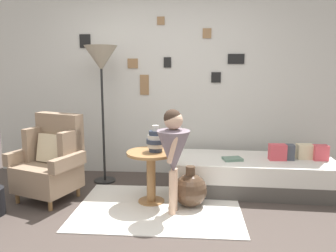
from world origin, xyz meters
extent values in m
plane|color=#423833|center=(0.00, 0.00, 0.00)|extent=(12.00, 12.00, 0.00)
cube|color=beige|center=(0.00, 1.95, 1.30)|extent=(4.80, 0.10, 2.60)
cube|color=olive|center=(-0.25, 1.90, 1.26)|extent=(0.12, 0.02, 0.28)
cube|color=#B8B8B1|center=(-0.25, 1.89, 1.26)|extent=(0.09, 0.01, 0.21)
cube|color=black|center=(0.73, 1.90, 1.36)|extent=(0.13, 0.02, 0.14)
cube|color=#999995|center=(0.73, 1.89, 1.36)|extent=(0.10, 0.01, 0.11)
cube|color=olive|center=(-0.02, 1.90, 2.11)|extent=(0.10, 0.02, 0.11)
cube|color=#5E5E59|center=(-0.02, 1.89, 2.11)|extent=(0.08, 0.01, 0.08)
cube|color=black|center=(-1.06, 1.90, 1.85)|extent=(0.15, 0.02, 0.18)
cube|color=slate|center=(-1.06, 1.89, 1.85)|extent=(0.12, 0.01, 0.14)
cube|color=black|center=(0.99, 1.90, 1.61)|extent=(0.22, 0.02, 0.13)
cube|color=slate|center=(0.99, 1.89, 1.61)|extent=(0.17, 0.01, 0.10)
cube|color=black|center=(0.07, 1.90, 1.56)|extent=(0.10, 0.02, 0.14)
cube|color=#A8A8A2|center=(0.07, 1.89, 1.56)|extent=(0.08, 0.01, 0.11)
cube|color=olive|center=(0.59, 1.90, 1.94)|extent=(0.11, 0.02, 0.13)
cube|color=#B3B3AB|center=(0.59, 1.89, 1.94)|extent=(0.09, 0.01, 0.10)
cube|color=olive|center=(-0.41, 1.90, 1.55)|extent=(0.14, 0.02, 0.13)
cube|color=beige|center=(-0.41, 1.89, 1.55)|extent=(0.11, 0.01, 0.10)
cube|color=silver|center=(0.07, 0.67, 0.01)|extent=(1.75, 1.28, 0.01)
cylinder|color=olive|center=(-1.51, 0.68, 0.06)|extent=(0.04, 0.04, 0.12)
cylinder|color=olive|center=(-1.06, 0.51, 0.06)|extent=(0.04, 0.04, 0.12)
cylinder|color=olive|center=(-1.36, 1.10, 0.06)|extent=(0.04, 0.04, 0.12)
cylinder|color=olive|center=(-0.91, 0.93, 0.06)|extent=(0.04, 0.04, 0.12)
cube|color=#8C725B|center=(-1.21, 0.81, 0.27)|extent=(0.76, 0.73, 0.30)
cube|color=#8C725B|center=(-1.13, 1.02, 0.70)|extent=(0.61, 0.34, 0.55)
cube|color=#8C725B|center=(-1.42, 0.99, 0.61)|extent=(0.18, 0.32, 0.39)
cube|color=#8C725B|center=(-0.93, 0.81, 0.61)|extent=(0.18, 0.32, 0.39)
cube|color=#8C725B|center=(-1.53, 0.90, 0.49)|extent=(0.26, 0.50, 0.14)
cube|color=#8C725B|center=(-0.91, 0.67, 0.49)|extent=(0.26, 0.50, 0.14)
cube|color=beige|center=(-1.18, 0.90, 0.58)|extent=(0.39, 0.28, 0.33)
cube|color=#4C4742|center=(1.18, 1.30, 0.09)|extent=(1.93, 0.88, 0.18)
cube|color=silver|center=(1.18, 1.30, 0.29)|extent=(1.93, 0.88, 0.22)
cube|color=#D64C56|center=(1.95, 1.30, 0.49)|extent=(0.17, 0.13, 0.18)
cube|color=beige|center=(1.78, 1.35, 0.49)|extent=(0.19, 0.13, 0.18)
cube|color=#474C56|center=(1.54, 1.29, 0.49)|extent=(0.20, 0.13, 0.18)
cube|color=#D64C56|center=(1.44, 1.26, 0.50)|extent=(0.20, 0.13, 0.19)
cylinder|color=#9E7042|center=(-0.03, 0.82, 0.01)|extent=(0.29, 0.29, 0.02)
cylinder|color=#9E7042|center=(-0.03, 0.82, 0.29)|extent=(0.10, 0.10, 0.54)
cylinder|color=#9E7042|center=(-0.03, 0.82, 0.57)|extent=(0.53, 0.53, 0.03)
cylinder|color=#2D384C|center=(0.02, 0.83, 0.61)|extent=(0.15, 0.15, 0.05)
cylinder|color=silver|center=(0.02, 0.83, 0.65)|extent=(0.17, 0.17, 0.05)
cylinder|color=#2D384C|center=(0.02, 0.83, 0.70)|extent=(0.20, 0.20, 0.05)
cylinder|color=silver|center=(0.02, 0.83, 0.75)|extent=(0.17, 0.17, 0.05)
cylinder|color=#2D384C|center=(0.02, 0.83, 0.79)|extent=(0.15, 0.15, 0.05)
cylinder|color=silver|center=(0.02, 0.83, 0.85)|extent=(0.07, 0.07, 0.06)
cylinder|color=black|center=(-0.73, 1.48, 0.01)|extent=(0.28, 0.28, 0.02)
cylinder|color=black|center=(-0.73, 1.48, 0.85)|extent=(0.03, 0.03, 1.67)
cone|color=#9E937F|center=(-0.73, 1.48, 1.61)|extent=(0.42, 0.42, 0.31)
cylinder|color=#D8AD8E|center=(0.23, 0.51, 0.23)|extent=(0.07, 0.07, 0.46)
cylinder|color=#D8AD8E|center=(0.24, 0.61, 0.23)|extent=(0.07, 0.07, 0.46)
cone|color=slate|center=(0.24, 0.56, 0.65)|extent=(0.34, 0.34, 0.44)
cylinder|color=slate|center=(0.24, 0.56, 0.80)|extent=(0.17, 0.17, 0.17)
cylinder|color=#D8AD8E|center=(0.24, 0.43, 0.72)|extent=(0.13, 0.07, 0.30)
cylinder|color=#D8AD8E|center=(0.27, 0.67, 0.72)|extent=(0.13, 0.07, 0.30)
sphere|color=#D8AD8E|center=(0.24, 0.56, 0.98)|extent=(0.19, 0.19, 0.19)
sphere|color=#38281E|center=(0.23, 0.56, 1.00)|extent=(0.18, 0.18, 0.18)
cube|color=slate|center=(0.90, 1.21, 0.42)|extent=(0.25, 0.21, 0.03)
sphere|color=#473323|center=(0.41, 0.75, 0.18)|extent=(0.36, 0.36, 0.36)
cylinder|color=#473323|center=(0.41, 0.75, 0.40)|extent=(0.10, 0.10, 0.09)
camera|label=1|loc=(0.44, -2.73, 1.49)|focal=35.94mm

